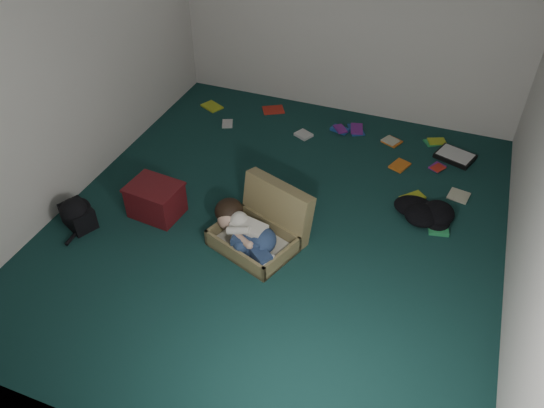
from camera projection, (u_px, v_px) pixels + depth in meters
The scene contains 11 objects.
floor at pixel (278, 223), 4.93m from camera, with size 4.50×4.50×0.00m, color #133835.
wall_back at pixel (352, 3), 5.71m from camera, with size 4.50×4.50×0.00m, color white.
wall_front at pixel (112, 317), 2.48m from camera, with size 4.50×4.50×0.00m, color white.
wall_left at pixel (65, 59), 4.65m from camera, with size 4.50×4.50×0.00m, color white.
suitcase at pixel (263, 227), 4.67m from camera, with size 0.89×0.88×0.51m.
person at pixel (246, 231), 4.56m from camera, with size 0.69×0.54×0.32m.
maroon_bin at pixel (156, 200), 4.93m from camera, with size 0.51×0.42×0.33m.
backpack at pixel (78, 215), 4.84m from camera, with size 0.39×0.31×0.23m, color black, non-canonical shape.
clothing_pile at pixel (421, 213), 4.93m from camera, with size 0.44×0.36×0.14m, color black, non-canonical shape.
paper_tray at pixel (455, 156), 5.72m from camera, with size 0.46×0.40×0.05m.
book_scatter at pixel (362, 149), 5.85m from camera, with size 3.24×1.73×0.02m.
Camera 1 is at (1.26, -3.44, 3.30)m, focal length 35.00 mm.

